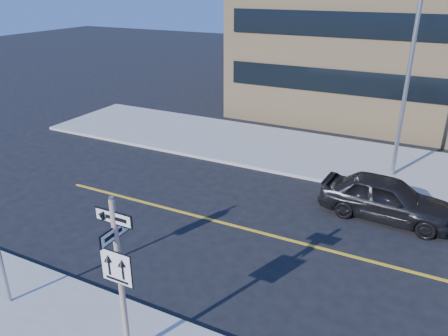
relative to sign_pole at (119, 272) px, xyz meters
The scene contains 4 objects.
ground 3.50m from the sign_pole, 90.00° to the left, with size 120.00×120.00×0.00m, color black.
sign_pole is the anchor object (origin of this frame).
parked_car_a 10.61m from the sign_pole, 66.23° to the left, with size 4.70×1.89×1.60m, color black.
streetlight_a 14.05m from the sign_pole, 73.23° to the left, with size 0.55×2.25×8.00m.
Camera 1 is at (5.40, -8.25, 8.06)m, focal length 35.00 mm.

